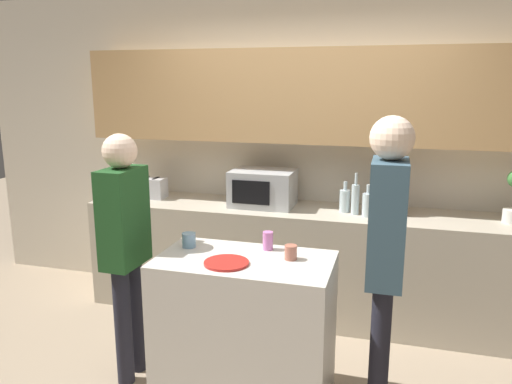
{
  "coord_description": "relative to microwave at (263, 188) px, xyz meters",
  "views": [
    {
      "loc": [
        0.73,
        -2.51,
        1.95
      ],
      "look_at": [
        -0.1,
        0.4,
        1.27
      ],
      "focal_mm": 35.0,
      "sensor_mm": 36.0,
      "label": 1
    }
  ],
  "objects": [
    {
      "name": "back_wall",
      "position": [
        0.33,
        0.25,
        0.47
      ],
      "size": [
        6.4,
        0.4,
        2.7
      ],
      "color": "beige",
      "rests_on": "ground_plane"
    },
    {
      "name": "back_counter",
      "position": [
        0.33,
        -0.02,
        -0.61
      ],
      "size": [
        3.6,
        0.62,
        0.92
      ],
      "color": "#B7AD99",
      "rests_on": "ground_plane"
    },
    {
      "name": "kitchen_island",
      "position": [
        0.23,
        -1.26,
        -0.61
      ],
      "size": [
        1.04,
        0.59,
        0.92
      ],
      "color": "beige",
      "rests_on": "ground_plane"
    },
    {
      "name": "microwave",
      "position": [
        0.0,
        0.0,
        0.0
      ],
      "size": [
        0.52,
        0.39,
        0.3
      ],
      "color": "#B7BABC",
      "rests_on": "back_counter"
    },
    {
      "name": "toaster",
      "position": [
        -1.03,
        0.0,
        -0.06
      ],
      "size": [
        0.26,
        0.16,
        0.18
      ],
      "color": "silver",
      "rests_on": "back_counter"
    },
    {
      "name": "bottle_0",
      "position": [
        0.68,
        -0.02,
        -0.06
      ],
      "size": [
        0.08,
        0.08,
        0.25
      ],
      "color": "silver",
      "rests_on": "back_counter"
    },
    {
      "name": "bottle_1",
      "position": [
        0.77,
        -0.07,
        -0.02
      ],
      "size": [
        0.06,
        0.06,
        0.33
      ],
      "color": "silver",
      "rests_on": "back_counter"
    },
    {
      "name": "bottle_2",
      "position": [
        0.87,
        -0.11,
        -0.05
      ],
      "size": [
        0.09,
        0.09,
        0.25
      ],
      "color": "silver",
      "rests_on": "back_counter"
    },
    {
      "name": "bottle_3",
      "position": [
        0.94,
        -0.02,
        -0.05
      ],
      "size": [
        0.07,
        0.07,
        0.27
      ],
      "color": "black",
      "rests_on": "back_counter"
    },
    {
      "name": "bottle_4",
      "position": [
        1.05,
        -0.03,
        -0.03
      ],
      "size": [
        0.07,
        0.07,
        0.31
      ],
      "color": "#472814",
      "rests_on": "back_counter"
    },
    {
      "name": "bottle_5",
      "position": [
        1.13,
        -0.02,
        -0.02
      ],
      "size": [
        0.07,
        0.07,
        0.33
      ],
      "color": "maroon",
      "rests_on": "back_counter"
    },
    {
      "name": "plate_on_island",
      "position": [
        0.16,
        -1.38,
        -0.14
      ],
      "size": [
        0.26,
        0.26,
        0.01
      ],
      "color": "red",
      "rests_on": "kitchen_island"
    },
    {
      "name": "cup_0",
      "position": [
        0.49,
        -1.2,
        -0.11
      ],
      "size": [
        0.07,
        0.07,
        0.09
      ],
      "color": "#AC6450",
      "rests_on": "kitchen_island"
    },
    {
      "name": "cup_1",
      "position": [
        0.32,
        -1.07,
        -0.09
      ],
      "size": [
        0.06,
        0.06,
        0.11
      ],
      "color": "#CA6FB6",
      "rests_on": "kitchen_island"
    },
    {
      "name": "cup_2",
      "position": [
        -0.17,
        -1.16,
        -0.11
      ],
      "size": [
        0.09,
        0.09,
        0.09
      ],
      "color": "#75A2BF",
      "rests_on": "kitchen_island"
    },
    {
      "name": "person_left",
      "position": [
        -0.57,
        -1.24,
        -0.1
      ],
      "size": [
        0.21,
        0.34,
        1.63
      ],
      "rotation": [
        0.0,
        0.0,
        -1.6
      ],
      "color": "black",
      "rests_on": "ground_plane"
    },
    {
      "name": "person_center",
      "position": [
        1.03,
        -1.25,
        -0.0
      ],
      "size": [
        0.23,
        0.34,
        1.77
      ],
      "rotation": [
        0.0,
        0.0,
        -4.7
      ],
      "color": "black",
      "rests_on": "ground_plane"
    }
  ]
}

